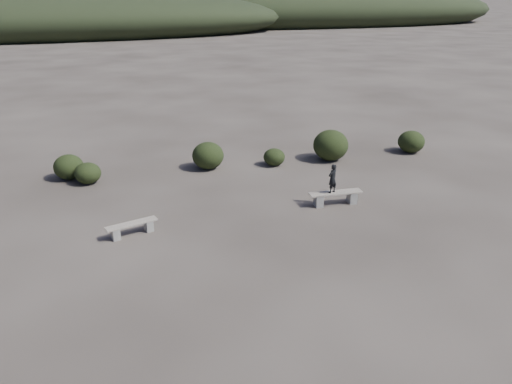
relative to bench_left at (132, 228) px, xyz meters
name	(u,v)px	position (x,y,z in m)	size (l,w,h in m)	color
ground	(313,275)	(4.47, -3.80, -0.24)	(1200.00, 1200.00, 0.00)	#302925
bench_left	(132,228)	(0.00, 0.00, 0.00)	(1.64, 0.78, 0.40)	slate
bench_right	(335,197)	(7.06, 0.40, 0.04)	(1.92, 0.49, 0.48)	slate
seated_person	(332,179)	(6.90, 0.41, 0.75)	(0.38, 0.25, 1.04)	black
shrub_a	(88,173)	(-1.36, 5.14, 0.17)	(1.02, 1.02, 0.84)	black
shrub_b	(208,156)	(3.53, 5.56, 0.33)	(1.34, 1.34, 1.15)	black
shrub_c	(274,157)	(6.37, 5.15, 0.13)	(0.94, 0.94, 0.75)	black
shrub_d	(331,145)	(9.03, 5.16, 0.44)	(1.57, 1.57, 1.37)	black
shrub_e	(411,142)	(13.15, 5.15, 0.27)	(1.23, 1.23, 1.03)	black
shrub_f	(69,167)	(-2.10, 5.90, 0.26)	(1.18, 1.18, 1.00)	black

